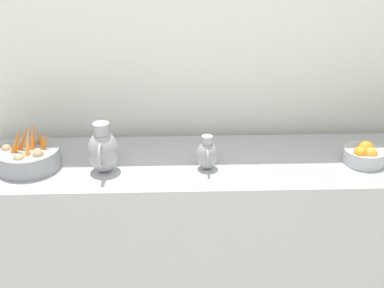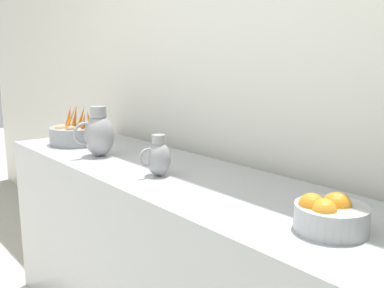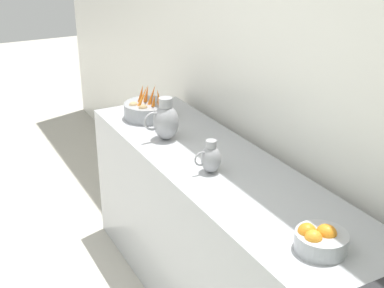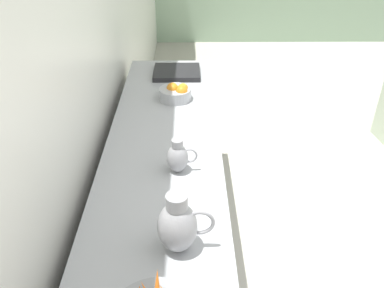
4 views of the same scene
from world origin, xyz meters
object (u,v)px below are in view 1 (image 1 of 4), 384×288
Objects in this scene: orange_bowl at (364,154)px; metal_pitcher_short at (207,154)px; vegetable_colander at (28,157)px; metal_pitcher_tall at (103,150)px.

orange_bowl is 1.19× the size of metal_pitcher_short.
metal_pitcher_tall is (0.05, 0.38, 0.06)m from vegetable_colander.
orange_bowl is 1.30m from metal_pitcher_tall.
metal_pitcher_short is at bearing -87.83° from orange_bowl.
metal_pitcher_short reaches higher than orange_bowl.
vegetable_colander reaches higher than orange_bowl.
metal_pitcher_short is (0.03, -0.79, 0.03)m from orange_bowl.
metal_pitcher_short is (0.04, 0.88, 0.02)m from vegetable_colander.
orange_bowl is at bearing 91.84° from metal_pitcher_tall.
metal_pitcher_tall reaches higher than orange_bowl.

